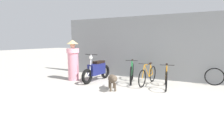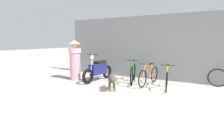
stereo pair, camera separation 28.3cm
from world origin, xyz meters
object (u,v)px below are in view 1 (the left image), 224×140
(bicycle_1, at_px, (148,75))
(motorcycle, at_px, (97,70))
(person_in_robes, at_px, (73,60))
(stray_dog, at_px, (112,79))
(bicycle_2, at_px, (166,78))
(spare_tire_left, at_px, (214,77))
(bicycle_0, at_px, (132,73))

(bicycle_1, relative_size, motorcycle, 0.91)
(person_in_robes, bearing_deg, motorcycle, 150.79)
(motorcycle, xyz_separation_m, stray_dog, (1.20, -1.00, -0.06))
(bicycle_1, height_order, bicycle_2, bicycle_2)
(spare_tire_left, bearing_deg, stray_dog, -144.28)
(bicycle_1, bearing_deg, stray_dog, -25.22)
(bicycle_0, height_order, stray_dog, bicycle_0)
(bicycle_1, height_order, motorcycle, motorcycle)
(bicycle_2, relative_size, person_in_robes, 0.97)
(bicycle_0, bearing_deg, bicycle_2, 63.69)
(bicycle_0, distance_m, spare_tire_left, 3.06)
(person_in_robes, bearing_deg, bicycle_0, 151.54)
(bicycle_1, distance_m, stray_dog, 1.60)
(bicycle_1, bearing_deg, bicycle_0, -88.37)
(stray_dog, bearing_deg, bicycle_0, 139.84)
(bicycle_1, distance_m, motorcycle, 2.08)
(bicycle_0, relative_size, person_in_robes, 0.99)
(bicycle_1, xyz_separation_m, spare_tire_left, (2.28, 0.90, -0.02))
(person_in_robes, distance_m, spare_tire_left, 5.56)
(bicycle_0, xyz_separation_m, bicycle_2, (1.37, -0.25, -0.02))
(bicycle_2, bearing_deg, bicycle_0, -110.05)
(bicycle_2, height_order, spare_tire_left, bicycle_2)
(bicycle_2, relative_size, stray_dog, 1.73)
(bicycle_0, distance_m, stray_dog, 1.43)
(bicycle_2, xyz_separation_m, motorcycle, (-2.76, -0.16, 0.09))
(bicycle_0, xyz_separation_m, motorcycle, (-1.39, -0.41, 0.07))
(bicycle_0, bearing_deg, person_in_robes, -89.69)
(person_in_robes, bearing_deg, bicycle_2, 141.99)
(bicycle_1, distance_m, spare_tire_left, 2.45)
(bicycle_2, bearing_deg, spare_tire_left, 115.16)
(bicycle_0, distance_m, bicycle_2, 1.40)
(bicycle_2, distance_m, spare_tire_left, 1.91)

